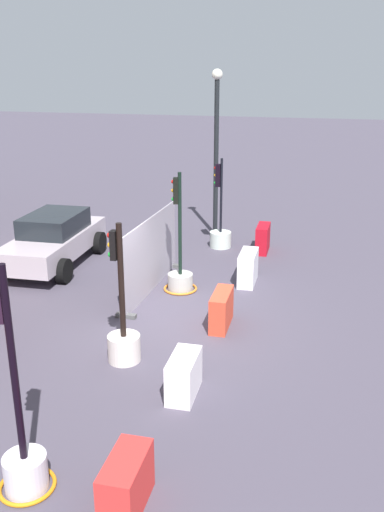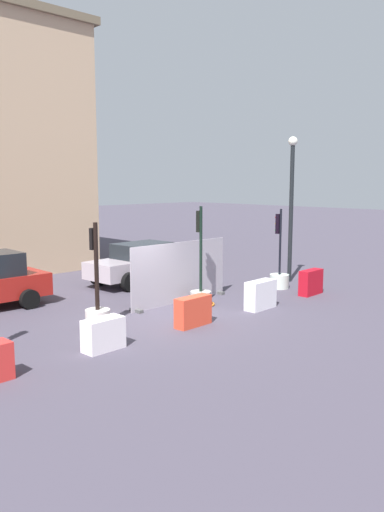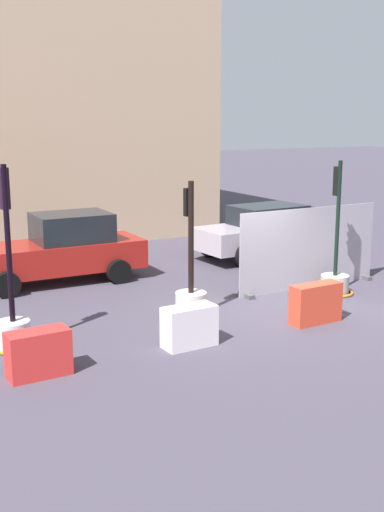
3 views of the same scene
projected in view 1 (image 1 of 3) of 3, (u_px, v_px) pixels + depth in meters
ground_plane at (176, 321)px, 13.03m from camera, size 120.00×120.00×0.00m
traffic_light_0 at (23, 454)px, 7.65m from camera, size 0.82×0.82×3.38m
traffic_light_1 at (123, 335)px, 11.09m from camera, size 0.67×0.67×2.91m
traffic_light_2 at (180, 274)px, 14.74m from camera, size 0.91×0.91×3.20m
traffic_light_3 at (220, 233)px, 18.32m from camera, size 0.71×0.71×2.97m
construction_barrier_0 at (126, 483)px, 7.36m from camera, size 1.04×0.52×0.78m
construction_barrier_1 at (184, 376)px, 9.96m from camera, size 1.02×0.51×0.77m
construction_barrier_2 at (221, 309)px, 12.64m from camera, size 1.16×0.43×0.83m
construction_barrier_3 at (248, 268)px, 15.22m from camera, size 1.16×0.49×0.90m
construction_barrier_4 at (263, 239)px, 17.87m from camera, size 1.07×0.42×0.88m
car_silver_hatchback at (54, 239)px, 16.56m from camera, size 4.44×2.28×1.58m
street_lamp_post at (216, 140)px, 18.77m from camera, size 0.36×0.36×5.69m
site_fence_panel at (151, 256)px, 14.57m from camera, size 4.10×0.50×2.01m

